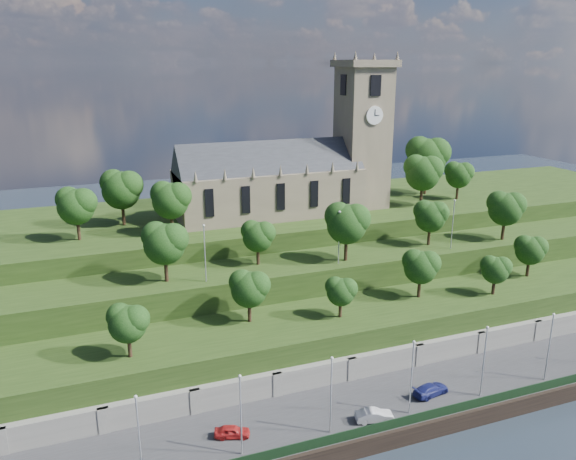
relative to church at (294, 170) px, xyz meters
name	(u,v)px	position (x,y,z in m)	size (l,w,h in m)	color
ground	(435,436)	(-0.79, -45.98, -22.52)	(320.00, 320.00, 0.00)	#1B232B
promenade	(407,400)	(-0.79, -39.98, -21.52)	(160.00, 12.00, 2.00)	#2D2D30
quay_wall	(436,428)	(-0.79, -46.03, -21.42)	(160.00, 0.50, 2.20)	black
fence	(434,414)	(-0.79, -45.38, -19.92)	(160.00, 0.10, 1.20)	black
retaining_wall	(383,366)	(-0.79, -34.01, -20.02)	(160.00, 2.10, 5.00)	slate
embankment_lower	(362,336)	(-0.79, -27.98, -18.52)	(160.00, 12.00, 8.00)	#203612
embankment_upper	(329,293)	(-0.79, -16.98, -16.52)	(160.00, 10.00, 12.00)	#203612
hilltop	(283,245)	(-0.79, 4.02, -15.02)	(160.00, 32.00, 15.00)	#203612
church	(294,170)	(0.00, 0.00, 0.00)	(38.60, 12.35, 27.60)	#6B5E4A
trees_lower	(371,277)	(0.46, -27.66, -9.99)	(66.85, 8.58, 7.18)	black
trees_upper	(354,222)	(2.60, -18.09, -4.95)	(62.35, 8.25, 8.97)	black
trees_hilltop	(324,174)	(5.63, -0.40, -0.90)	(75.76, 16.72, 11.69)	black
lamp_posts_promenade	(412,372)	(-2.79, -43.48, -15.28)	(60.36, 0.36, 9.22)	#B2B2B7
lamp_posts_upper	(339,234)	(-0.79, -19.98, -5.83)	(40.36, 0.36, 8.15)	#B2B2B7
car_left	(232,431)	(-22.99, -40.46, -19.87)	(1.54, 3.84, 1.31)	#A91C1C
car_middle	(374,415)	(-7.31, -43.43, -19.81)	(1.50, 4.31, 1.42)	#B0AEB3
car_right	(431,389)	(1.69, -41.22, -19.82)	(1.96, 4.83, 1.40)	navy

